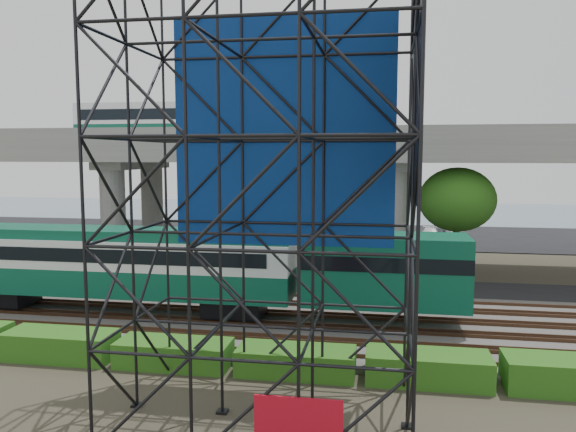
# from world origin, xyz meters

# --- Properties ---
(ground) EXTENTS (140.00, 140.00, 0.00)m
(ground) POSITION_xyz_m (0.00, 0.00, 0.00)
(ground) COLOR #474233
(ground) RESTS_ON ground
(ballast_bed) EXTENTS (90.00, 12.00, 0.20)m
(ballast_bed) POSITION_xyz_m (0.00, 2.00, 0.10)
(ballast_bed) COLOR slate
(ballast_bed) RESTS_ON ground
(service_road) EXTENTS (90.00, 5.00, 0.08)m
(service_road) POSITION_xyz_m (0.00, 10.50, 0.04)
(service_road) COLOR black
(service_road) RESTS_ON ground
(parking_lot) EXTENTS (90.00, 18.00, 0.08)m
(parking_lot) POSITION_xyz_m (0.00, 34.00, 0.04)
(parking_lot) COLOR black
(parking_lot) RESTS_ON ground
(harbor_water) EXTENTS (140.00, 40.00, 0.03)m
(harbor_water) POSITION_xyz_m (0.00, 56.00, 0.01)
(harbor_water) COLOR slate
(harbor_water) RESTS_ON ground
(rail_tracks) EXTENTS (90.00, 9.52, 0.16)m
(rail_tracks) POSITION_xyz_m (0.00, 2.00, 0.28)
(rail_tracks) COLOR #472D1E
(rail_tracks) RESTS_ON ballast_bed
(commuter_train) EXTENTS (29.30, 3.06, 4.30)m
(commuter_train) POSITION_xyz_m (-2.54, 2.00, 2.88)
(commuter_train) COLOR black
(commuter_train) RESTS_ON rail_tracks
(overpass) EXTENTS (80.00, 12.00, 12.40)m
(overpass) POSITION_xyz_m (-0.60, 16.00, 8.21)
(overpass) COLOR #9E9B93
(overpass) RESTS_ON ground
(scaffold_tower) EXTENTS (9.36, 6.36, 15.00)m
(scaffold_tower) POSITION_xyz_m (5.61, -7.98, 7.47)
(scaffold_tower) COLOR black
(scaffold_tower) RESTS_ON ground
(hedge_strip) EXTENTS (34.60, 1.80, 1.20)m
(hedge_strip) POSITION_xyz_m (1.01, -4.30, 0.56)
(hedge_strip) COLOR #295E15
(hedge_strip) RESTS_ON ground
(trees) EXTENTS (40.94, 16.94, 7.69)m
(trees) POSITION_xyz_m (-4.67, 16.17, 5.57)
(trees) COLOR #382314
(trees) RESTS_ON ground
(suv) EXTENTS (4.97, 3.64, 1.26)m
(suv) POSITION_xyz_m (-14.95, 10.23, 0.71)
(suv) COLOR black
(suv) RESTS_ON service_road
(parked_cars) EXTENTS (37.80, 9.49, 1.24)m
(parked_cars) POSITION_xyz_m (1.57, 33.81, 0.68)
(parked_cars) COLOR silver
(parked_cars) RESTS_ON parking_lot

